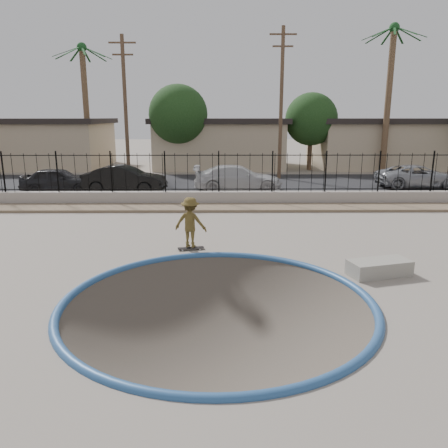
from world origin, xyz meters
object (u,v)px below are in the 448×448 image
skateboard (191,248)px  car_b (125,179)px  car_c (238,178)px  car_d (418,176)px  skater (190,225)px  concrete_ledge (379,268)px  car_a (59,180)px

skateboard → car_b: size_ratio=0.19×
car_c → car_d: size_ratio=1.04×
skater → concrete_ledge: bearing=169.9°
skateboard → concrete_ledge: bearing=-36.1°
car_a → car_b: (3.60, -0.14, 0.06)m
car_c → car_b: bearing=94.2°
car_b → skater: bearing=-153.2°
skater → car_a: size_ratio=0.40×
concrete_ledge → car_c: (-3.16, 13.19, 0.54)m
car_c → concrete_ledge: bearing=-167.1°
concrete_ledge → car_b: (-9.28, 12.68, 0.56)m
concrete_ledge → car_b: size_ratio=0.36×
car_a → car_d: size_ratio=0.84×
skater → car_d: size_ratio=0.33×
car_b → car_c: (6.12, 0.51, -0.02)m
car_a → car_d: car_a is taller
skater → concrete_ledge: (5.06, -2.28, -0.58)m
skater → skateboard: bearing=-0.0°
skateboard → car_d: 17.23m
skater → skateboard: (0.00, 0.00, -0.72)m
car_c → car_d: bearing=-84.7°
concrete_ledge → car_d: 16.04m
skateboard → car_c: bearing=68.3°
car_b → car_d: size_ratio=0.94×
car_c → car_d: (10.45, 1.09, -0.05)m
skater → car_b: bearing=-53.6°
car_a → skateboard: bearing=-145.9°
skater → car_b: skater is taller
skater → car_d: bearing=-121.6°
car_a → car_c: size_ratio=0.81×
skater → car_a: bearing=-39.2°
skater → concrete_ledge: skater is taller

